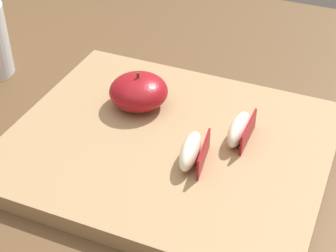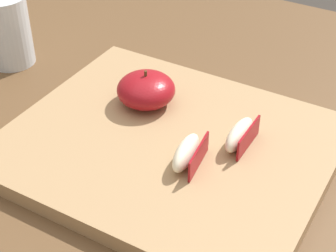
# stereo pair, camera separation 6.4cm
# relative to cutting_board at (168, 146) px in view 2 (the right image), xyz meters

# --- Properties ---
(dining_table) EXTENTS (1.26, 0.84, 0.73)m
(dining_table) POSITION_rel_cutting_board_xyz_m (0.04, 0.07, -0.11)
(dining_table) COLOR brown
(dining_table) RESTS_ON ground_plane
(cutting_board) EXTENTS (0.37, 0.31, 0.02)m
(cutting_board) POSITION_rel_cutting_board_xyz_m (0.00, 0.00, 0.00)
(cutting_board) COLOR #A37F56
(cutting_board) RESTS_ON dining_table
(apple_half_skin_up) EXTENTS (0.07, 0.07, 0.05)m
(apple_half_skin_up) POSITION_rel_cutting_board_xyz_m (-0.06, 0.05, 0.03)
(apple_half_skin_up) COLOR maroon
(apple_half_skin_up) RESTS_ON cutting_board
(apple_wedge_middle) EXTENTS (0.02, 0.06, 0.03)m
(apple_wedge_middle) POSITION_rel_cutting_board_xyz_m (0.08, 0.03, 0.02)
(apple_wedge_middle) COLOR #F4EACC
(apple_wedge_middle) RESTS_ON cutting_board
(apple_wedge_back) EXTENTS (0.03, 0.07, 0.03)m
(apple_wedge_back) POSITION_rel_cutting_board_xyz_m (0.04, -0.03, 0.02)
(apple_wedge_back) COLOR #F4EACC
(apple_wedge_back) RESTS_ON cutting_board
(drinking_glass_water) EXTENTS (0.07, 0.07, 0.10)m
(drinking_glass_water) POSITION_rel_cutting_board_xyz_m (-0.31, 0.07, 0.04)
(drinking_glass_water) COLOR silver
(drinking_glass_water) RESTS_ON dining_table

